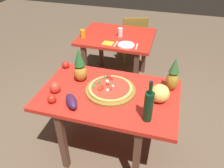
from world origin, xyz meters
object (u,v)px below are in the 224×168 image
pizza (110,88)px  wine_bottle (148,106)px  pineapple_left (80,67)px  melon (160,93)px  fork_utensil (116,44)px  eggplant (71,101)px  dinner_plate (126,45)px  background_table (117,43)px  dining_chair (134,37)px  knife_utensil (137,47)px  display_table (109,101)px  tomato_beside_pepper (66,65)px  pizza_board (111,90)px  pineapple_right (173,76)px  napkin_folded (108,43)px  drinking_glass_water (120,32)px  bell_pepper (55,88)px  tomato_near_board (52,99)px  drinking_glass_juice (83,34)px

pizza → wine_bottle: bearing=-35.6°
pineapple_left → melon: (0.79, -0.11, -0.07)m
pizza → fork_utensil: bearing=102.2°
eggplant → dinner_plate: eggplant is taller
background_table → dining_chair: size_ratio=1.21×
background_table → melon: size_ratio=6.21×
dining_chair → knife_utensil: (0.21, -0.92, 0.28)m
display_table → fork_utensil: bearing=101.7°
tomato_beside_pepper → background_table: bearing=72.8°
fork_utensil → pizza_board: bearing=-75.8°
wine_bottle → pineapple_right: size_ratio=1.09×
knife_utensil → napkin_folded: bearing=176.9°
wine_bottle → drinking_glass_water: (-0.61, 1.54, -0.08)m
pizza → bell_pepper: bell_pepper is taller
fork_utensil → knife_utensil: 0.28m
pineapple_right → drinking_glass_water: bearing=125.6°
tomato_near_board → knife_utensil: bearing=68.5°
pineapple_right → melon: (-0.09, -0.21, -0.07)m
tomato_beside_pepper → fork_utensil: bearing=62.9°
tomato_near_board → drinking_glass_juice: size_ratio=0.73×
tomato_beside_pepper → tomato_near_board: bearing=-76.3°
napkin_folded → pizza_board: bearing=-71.9°
background_table → dinner_plate: size_ratio=4.69×
background_table → tomato_near_board: size_ratio=13.02×
eggplant → drinking_glass_juice: drinking_glass_juice is taller
bell_pepper → tomato_beside_pepper: bell_pepper is taller
pineapple_left → fork_utensil: bearing=82.5°
pineapple_left → knife_utensil: 1.00m
display_table → drinking_glass_juice: 1.33m
pizza → napkin_folded: bearing=107.9°
drinking_glass_water → dinner_plate: size_ratio=0.54×
pineapple_left → drinking_glass_water: 1.17m
bell_pepper → pineapple_right: bearing=18.2°
pizza → bell_pepper: bearing=-162.7°
pineapple_right → dinner_plate: size_ratio=1.55×
background_table → pineapple_right: bearing=-52.9°
eggplant → display_table: bearing=44.6°
pizza_board → bell_pepper: bearing=-163.0°
pineapple_right → melon: pineapple_right is taller
wine_bottle → knife_utensil: (-0.33, 1.28, -0.14)m
pizza → drinking_glass_water: size_ratio=3.43×
pizza_board → tomato_beside_pepper: tomato_beside_pepper is taller
pizza_board → tomato_near_board: bearing=-146.7°
pizza → drinking_glass_juice: (-0.71, 1.09, 0.01)m
tomato_near_board → knife_utensil: tomato_near_board is taller
pizza → fork_utensil: (-0.22, 1.00, -0.04)m
display_table → eggplant: 0.39m
pineapple_right → background_table: bearing=127.1°
eggplant → drinking_glass_water: (0.04, 1.55, 0.01)m
pizza_board → knife_utensil: bearing=86.6°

